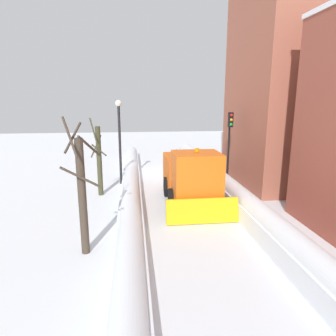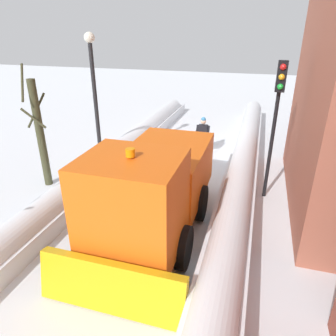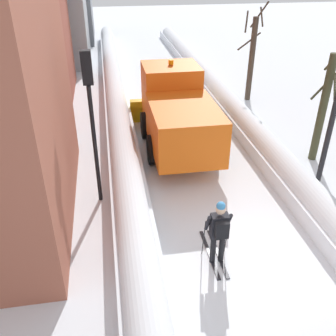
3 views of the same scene
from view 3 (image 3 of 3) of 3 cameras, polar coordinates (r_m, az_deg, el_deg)
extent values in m
plane|color=white|center=(18.40, 0.65, 8.49)|extent=(80.00, 80.00, 0.00)
cube|color=white|center=(18.01, -7.75, 9.03)|extent=(1.10, 36.00, 0.76)
cylinder|color=white|center=(17.88, -7.84, 10.16)|extent=(0.90, 34.20, 0.90)
cube|color=white|center=(18.92, 8.68, 9.64)|extent=(1.10, 36.00, 0.53)
cylinder|color=white|center=(18.83, 8.74, 10.40)|extent=(0.90, 34.20, 0.90)
cube|color=orange|center=(13.23, 2.45, 6.05)|extent=(2.30, 3.40, 1.60)
cube|color=orange|center=(15.56, 0.43, 11.25)|extent=(2.20, 2.00, 2.30)
cube|color=black|center=(16.31, -0.16, 14.01)|extent=(1.85, 0.06, 1.01)
cube|color=gold|center=(17.23, -0.37, 8.91)|extent=(3.20, 0.46, 1.13)
cylinder|color=orange|center=(15.20, 0.45, 15.78)|extent=(0.20, 0.20, 0.18)
cylinder|color=black|center=(15.58, -3.59, 6.47)|extent=(0.25, 1.10, 1.10)
cylinder|color=black|center=(15.95, 4.70, 7.01)|extent=(0.25, 1.10, 1.10)
cylinder|color=black|center=(13.60, -2.55, 2.79)|extent=(0.25, 1.10, 1.10)
cylinder|color=black|center=(14.03, 6.82, 3.49)|extent=(0.25, 1.10, 1.10)
cylinder|color=black|center=(9.55, 6.84, -12.10)|extent=(0.14, 0.14, 0.82)
cylinder|color=black|center=(9.61, 8.13, -11.92)|extent=(0.14, 0.14, 0.82)
cube|color=black|center=(9.11, 7.79, -8.65)|extent=(0.42, 0.26, 0.62)
cube|color=black|center=(8.94, 8.18, -9.32)|extent=(0.32, 0.16, 0.44)
sphere|color=tan|center=(8.83, 8.00, -6.27)|extent=(0.24, 0.24, 0.24)
sphere|color=teal|center=(8.77, 8.04, -5.75)|extent=(0.22, 0.22, 0.22)
cylinder|color=black|center=(9.10, 6.04, -8.31)|extent=(0.09, 0.33, 0.56)
cylinder|color=black|center=(9.24, 9.19, -7.92)|extent=(0.09, 0.33, 0.56)
cube|color=black|center=(9.99, 6.31, -12.83)|extent=(0.09, 1.80, 0.03)
cube|color=black|center=(10.05, 7.55, -12.66)|extent=(0.09, 1.80, 0.03)
cylinder|color=#262628|center=(9.54, 5.44, -10.54)|extent=(0.02, 0.19, 1.19)
cylinder|color=#262628|center=(9.69, 8.93, -10.07)|extent=(0.02, 0.19, 1.19)
cylinder|color=black|center=(11.14, -10.99, 3.10)|extent=(0.12, 0.12, 3.67)
cube|color=black|center=(10.46, -12.24, 14.67)|extent=(0.28, 0.24, 0.90)
sphere|color=red|center=(10.51, -12.39, 16.32)|extent=(0.18, 0.18, 0.18)
sphere|color=gold|center=(10.58, -12.22, 14.85)|extent=(0.18, 0.18, 0.18)
sphere|color=green|center=(10.66, -12.06, 13.41)|extent=(0.18, 0.18, 0.18)
cylinder|color=black|center=(11.93, 23.55, 6.28)|extent=(0.16, 0.16, 4.93)
cylinder|color=#3C3C26|center=(14.39, 22.39, 8.17)|extent=(0.28, 0.28, 3.90)
cylinder|color=#3C3C26|center=(14.05, 23.99, 11.00)|extent=(0.62, 0.53, 1.22)
cylinder|color=#3C3C26|center=(14.35, 22.23, 11.07)|extent=(0.79, 0.26, 0.72)
cylinder|color=#3F3329|center=(19.93, 12.55, 15.68)|extent=(0.28, 0.28, 4.08)
cylinder|color=#3F3329|center=(19.79, 13.72, 21.68)|extent=(0.59, 0.73, 1.29)
cylinder|color=#3F3329|center=(19.46, 14.05, 21.33)|extent=(0.54, 0.68, 1.00)
cylinder|color=#3F3329|center=(19.65, 11.85, 20.94)|extent=(0.56, 1.17, 0.87)
cylinder|color=#3F3329|center=(20.10, 12.21, 18.28)|extent=(1.23, 0.30, 0.82)
camera|label=1|loc=(28.25, 1.80, 27.05)|focal=31.30mm
camera|label=2|loc=(20.13, -10.40, 25.81)|focal=32.97mm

